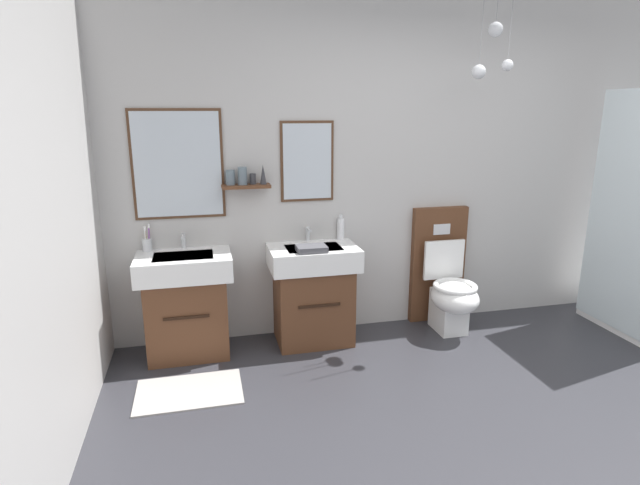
% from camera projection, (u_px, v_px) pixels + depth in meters
% --- Properties ---
extents(ground_plane, '(6.34, 5.22, 0.10)m').
position_uv_depth(ground_plane, '(549.00, 465.00, 2.72)').
color(ground_plane, '#2D2D33').
rests_on(ground_plane, ground).
extents(wall_back, '(5.14, 0.64, 2.79)m').
position_uv_depth(wall_back, '(412.00, 159.00, 4.18)').
color(wall_back, '#B7B5B2').
rests_on(wall_back, ground).
extents(bath_mat, '(0.68, 0.44, 0.01)m').
position_uv_depth(bath_mat, '(189.00, 392.00, 3.33)').
color(bath_mat, '#9E9993').
rests_on(bath_mat, ground).
extents(vanity_sink_left, '(0.68, 0.48, 0.78)m').
position_uv_depth(vanity_sink_left, '(187.00, 302.00, 3.78)').
color(vanity_sink_left, '#56331E').
rests_on(vanity_sink_left, ground).
extents(tap_on_left_sink, '(0.03, 0.13, 0.11)m').
position_uv_depth(tap_on_left_sink, '(183.00, 239.00, 3.83)').
color(tap_on_left_sink, silver).
rests_on(tap_on_left_sink, vanity_sink_left).
extents(vanity_sink_right, '(0.68, 0.48, 0.78)m').
position_uv_depth(vanity_sink_right, '(313.00, 291.00, 3.99)').
color(vanity_sink_right, '#56331E').
rests_on(vanity_sink_right, ground).
extents(tap_on_right_sink, '(0.03, 0.13, 0.11)m').
position_uv_depth(tap_on_right_sink, '(308.00, 232.00, 4.04)').
color(tap_on_right_sink, silver).
rests_on(tap_on_right_sink, vanity_sink_right).
extents(toilet, '(0.48, 0.62, 1.00)m').
position_uv_depth(toilet, '(446.00, 284.00, 4.25)').
color(toilet, '#56331E').
rests_on(toilet, ground).
extents(toothbrush_cup, '(0.07, 0.07, 0.21)m').
position_uv_depth(toothbrush_cup, '(147.00, 244.00, 3.76)').
color(toothbrush_cup, silver).
rests_on(toothbrush_cup, vanity_sink_left).
extents(soap_dispenser, '(0.06, 0.06, 0.21)m').
position_uv_depth(soap_dispenser, '(341.00, 228.00, 4.10)').
color(soap_dispenser, white).
rests_on(soap_dispenser, vanity_sink_right).
extents(folded_hand_towel, '(0.22, 0.16, 0.04)m').
position_uv_depth(folded_hand_towel, '(312.00, 249.00, 3.76)').
color(folded_hand_towel, '#47474C').
rests_on(folded_hand_towel, vanity_sink_right).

